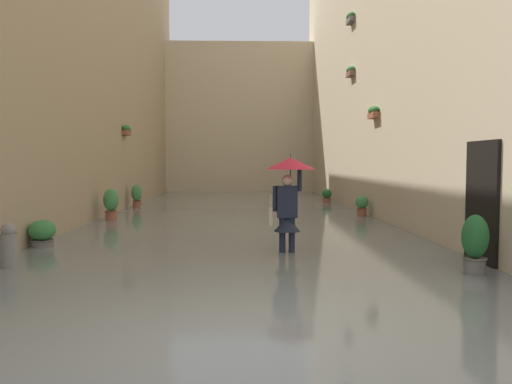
{
  "coord_description": "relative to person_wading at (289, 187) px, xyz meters",
  "views": [
    {
      "loc": [
        -0.1,
        4.83,
        1.85
      ],
      "look_at": [
        -0.38,
        -5.11,
        1.25
      ],
      "focal_mm": 35.47,
      "sensor_mm": 36.0,
      "label": 1
    }
  ],
  "objects": [
    {
      "name": "building_facade_left",
      "position": [
        -4.1,
        -7.33,
        5.38
      ],
      "size": [
        2.04,
        27.88,
        13.49
      ],
      "color": "beige",
      "rests_on": "ground_plane"
    },
    {
      "name": "mooring_bollard",
      "position": [
        4.65,
        1.23,
        -0.94
      ],
      "size": [
        0.27,
        0.27,
        0.86
      ],
      "color": "gray",
      "rests_on": "ground_plane"
    },
    {
      "name": "person_wading",
      "position": [
        0.0,
        0.0,
        0.0
      ],
      "size": [
        0.95,
        0.95,
        1.99
      ],
      "color": "#4C4233",
      "rests_on": "ground_plane"
    },
    {
      "name": "potted_plant_far_right",
      "position": [
        4.8,
        -9.48,
        -0.81
      ],
      "size": [
        0.4,
        0.4,
        0.99
      ],
      "color": "brown",
      "rests_on": "ground_plane"
    },
    {
      "name": "potted_plant_near_left",
      "position": [
        -2.72,
        -11.78,
        -1.0
      ],
      "size": [
        0.42,
        0.42,
        0.68
      ],
      "color": "#9E563D",
      "rests_on": "ground_plane"
    },
    {
      "name": "potted_plant_mid_right",
      "position": [
        4.71,
        -5.44,
        -0.77
      ],
      "size": [
        0.44,
        0.44,
        1.06
      ],
      "color": "#9E563D",
      "rests_on": "ground_plane"
    },
    {
      "name": "flood_water",
      "position": [
        0.98,
        -7.33,
        -1.3
      ],
      "size": [
        9.17,
        29.88,
        0.13
      ],
      "primitive_type": "cube",
      "color": "slate",
      "rests_on": "ground_plane"
    },
    {
      "name": "building_facade_far",
      "position": [
        0.98,
        -20.17,
        2.93
      ],
      "size": [
        11.97,
        1.8,
        8.59
      ],
      "primitive_type": "cube",
      "color": "beige",
      "rests_on": "ground_plane"
    },
    {
      "name": "potted_plant_near_right",
      "position": [
        4.9,
        -0.78,
        -1.0
      ],
      "size": [
        0.54,
        0.54,
        0.67
      ],
      "color": "#66605B",
      "rests_on": "ground_plane"
    },
    {
      "name": "building_facade_right",
      "position": [
        6.06,
        -7.33,
        5.47
      ],
      "size": [
        2.04,
        27.88,
        13.66
      ],
      "color": "tan",
      "rests_on": "ground_plane"
    },
    {
      "name": "potted_plant_mid_left",
      "position": [
        -2.66,
        1.93,
        -0.8
      ],
      "size": [
        0.4,
        0.4,
        1.04
      ],
      "color": "#66605B",
      "rests_on": "ground_plane"
    },
    {
      "name": "potted_plant_far_left",
      "position": [
        -2.9,
        -6.29,
        -0.92
      ],
      "size": [
        0.41,
        0.41,
        0.78
      ],
      "color": "#9E563D",
      "rests_on": "ground_plane"
    },
    {
      "name": "ground_plane",
      "position": [
        0.98,
        -7.33,
        -1.36
      ],
      "size": [
        60.0,
        60.0,
        0.0
      ],
      "primitive_type": "plane",
      "color": "gray"
    }
  ]
}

